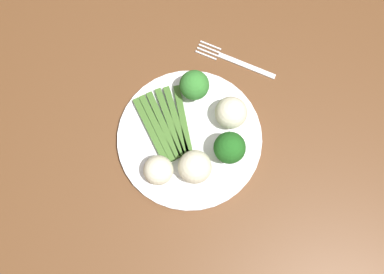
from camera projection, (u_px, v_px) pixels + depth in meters
ground_plane at (207, 191)px, 1.46m from camera, size 6.00×6.00×0.02m
dining_table at (219, 149)px, 0.84m from camera, size 1.47×1.04×0.72m
plate at (192, 139)px, 0.75m from camera, size 0.27×0.27×0.01m
asparagus_bundle at (169, 125)px, 0.74m from camera, size 0.15×0.14×0.01m
broccoli_back_right at (197, 86)px, 0.73m from camera, size 0.05×0.05×0.07m
broccoli_near_center at (232, 149)px, 0.69m from camera, size 0.06×0.06×0.07m
cauliflower_back at (161, 171)px, 0.70m from camera, size 0.05×0.05×0.05m
cauliflower_right at (197, 168)px, 0.69m from camera, size 0.06×0.06×0.06m
cauliflower_near_fork at (233, 113)px, 0.72m from camera, size 0.06×0.06×0.06m
fork at (237, 62)px, 0.79m from camera, size 0.05×0.17×0.00m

